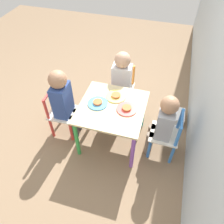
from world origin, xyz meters
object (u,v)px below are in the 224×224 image
object	(u,v)px
child_front	(63,99)
plate_back	(127,109)
chair_red	(61,113)
child_back	(163,122)
kids_table	(112,112)
chair_blue	(167,135)
storage_bin	(173,116)
plate_front	(98,103)
chair_orange	(122,88)
plate_left	(116,96)
child_left	(122,78)

from	to	relation	value
child_front	plate_back	size ratio (longest dim) A/B	4.25
chair_red	child_back	bearing A→B (deg)	-91.66
kids_table	chair_blue	world-z (taller)	chair_blue
chair_blue	storage_bin	size ratio (longest dim) A/B	2.16
plate_front	storage_bin	distance (m)	0.95
chair_orange	plate_left	world-z (taller)	chair_orange
child_back	plate_back	xyz separation A→B (m)	(-0.01, -0.33, 0.06)
child_left	chair_red	bearing A→B (deg)	-139.12
plate_left	storage_bin	world-z (taller)	plate_left
child_back	child_front	bearing A→B (deg)	-88.23
chair_red	plate_front	xyz separation A→B (m)	(-0.02, 0.39, 0.23)
kids_table	chair_orange	world-z (taller)	chair_orange
child_front	plate_back	bearing A→B (deg)	-90.54
plate_front	storage_bin	world-z (taller)	plate_front
chair_blue	plate_back	bearing A→B (deg)	-90.38
kids_table	storage_bin	distance (m)	0.81
plate_front	storage_bin	size ratio (longest dim) A/B	0.77
chair_blue	child_front	world-z (taller)	child_front
child_left	child_front	xyz separation A→B (m)	(0.49, -0.44, 0.02)
child_front	plate_front	size ratio (longest dim) A/B	4.20
chair_red	plate_left	size ratio (longest dim) A/B	2.77
kids_table	child_front	bearing A→B (deg)	-87.58
chair_red	child_front	distance (m)	0.22
plate_front	child_front	bearing A→B (deg)	-86.61
chair_blue	plate_front	distance (m)	0.70
chair_blue	child_back	bearing A→B (deg)	-90.00
child_left	storage_bin	distance (m)	0.72
chair_orange	chair_red	distance (m)	0.74
kids_table	plate_left	size ratio (longest dim) A/B	3.15
chair_orange	child_front	distance (m)	0.73
child_front	plate_back	distance (m)	0.60
chair_orange	plate_left	size ratio (longest dim) A/B	2.77
child_front	storage_bin	distance (m)	1.22
chair_red	chair_orange	bearing A→B (deg)	-44.45
child_front	plate_front	bearing A→B (deg)	-89.03
kids_table	chair_blue	xyz separation A→B (m)	(0.01, 0.53, -0.15)
kids_table	plate_left	distance (m)	0.16
chair_blue	plate_left	world-z (taller)	chair_blue
kids_table	plate_back	size ratio (longest dim) A/B	3.24
child_front	chair_blue	bearing A→B (deg)	-91.87
chair_red	child_front	size ratio (longest dim) A/B	0.67
child_left	plate_left	distance (m)	0.34
chair_red	plate_back	world-z (taller)	chair_red
chair_blue	chair_red	bearing A→B (deg)	-88.23
plate_left	storage_bin	xyz separation A→B (m)	(-0.31, 0.58, -0.43)
storage_bin	child_front	bearing A→B (deg)	-65.98
kids_table	chair_blue	size ratio (longest dim) A/B	1.14
chair_red	plate_left	xyz separation A→B (m)	(-0.16, 0.53, 0.23)
plate_left	storage_bin	size ratio (longest dim) A/B	0.78
child_back	plate_front	bearing A→B (deg)	-89.75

